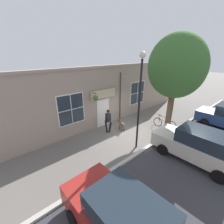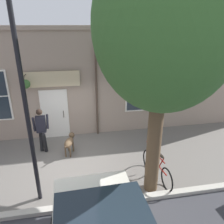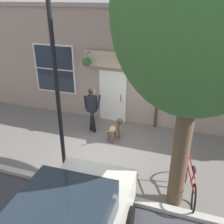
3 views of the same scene
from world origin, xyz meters
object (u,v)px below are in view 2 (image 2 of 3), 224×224
(street_tree_by_curb, at_px, (164,29))
(leaning_bicycle, at_px, (157,168))
(pedestrian_walking, at_px, (41,126))
(dog_on_leash, at_px, (69,142))
(street_lamp, at_px, (21,76))

(street_tree_by_curb, distance_m, leaning_bicycle, 4.08)
(pedestrian_walking, relative_size, street_tree_by_curb, 0.27)
(dog_on_leash, bearing_deg, leaning_bicycle, 53.96)
(street_lamp, bearing_deg, street_tree_by_curb, 87.61)
(leaning_bicycle, xyz_separation_m, street_lamp, (0.24, -3.51, 3.09))
(pedestrian_walking, bearing_deg, dog_on_leash, 72.74)
(pedestrian_walking, height_order, street_tree_by_curb, street_tree_by_curb)
(leaning_bicycle, bearing_deg, street_tree_by_curb, -38.60)
(street_tree_by_curb, xyz_separation_m, street_lamp, (-0.13, -3.21, -0.96))
(dog_on_leash, height_order, street_lamp, street_lamp)
(dog_on_leash, xyz_separation_m, street_lamp, (2.18, -0.84, 2.98))
(street_lamp, bearing_deg, leaning_bicycle, 93.92)
(pedestrian_walking, relative_size, dog_on_leash, 1.70)
(leaning_bicycle, bearing_deg, dog_on_leash, -126.04)
(pedestrian_walking, relative_size, street_lamp, 0.32)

